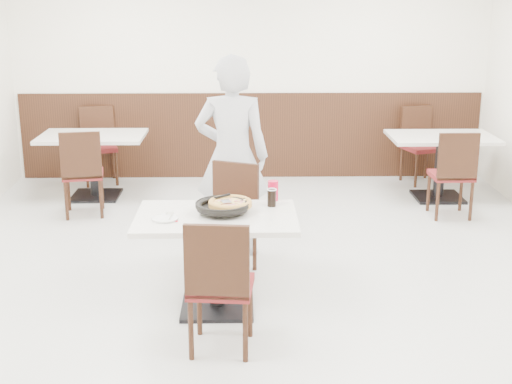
{
  "coord_description": "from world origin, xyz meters",
  "views": [
    {
      "loc": [
        -0.11,
        -5.56,
        2.37
      ],
      "look_at": [
        -0.01,
        -0.3,
        0.87
      ],
      "focal_mm": 50.0,
      "sensor_mm": 36.0,
      "label": 1
    }
  ],
  "objects_px": {
    "main_table": "(217,262)",
    "bg_table_right": "(440,167)",
    "side_plate": "(165,219)",
    "bg_chair_right_near": "(451,173)",
    "pizza_pan": "(223,208)",
    "red_cup": "(273,191)",
    "cola_glass": "(272,198)",
    "chair_far": "(227,222)",
    "pizza": "(230,205)",
    "diner_person": "(232,157)",
    "chair_near": "(221,283)",
    "bg_chair_left_near": "(83,172)",
    "bg_chair_right_far": "(422,146)",
    "bg_chair_left_far": "(99,146)",
    "bg_table_left": "(94,166)"
  },
  "relations": [
    {
      "from": "diner_person",
      "to": "bg_chair_right_far",
      "type": "bearing_deg",
      "value": -130.48
    },
    {
      "from": "bg_chair_right_far",
      "to": "chair_near",
      "type": "bearing_deg",
      "value": 43.34
    },
    {
      "from": "side_plate",
      "to": "red_cup",
      "type": "distance_m",
      "value": 0.95
    },
    {
      "from": "red_cup",
      "to": "bg_chair_left_near",
      "type": "distance_m",
      "value": 2.84
    },
    {
      "from": "red_cup",
      "to": "pizza",
      "type": "bearing_deg",
      "value": -137.26
    },
    {
      "from": "pizza_pan",
      "to": "bg_chair_left_far",
      "type": "relative_size",
      "value": 0.41
    },
    {
      "from": "pizza",
      "to": "diner_person",
      "type": "relative_size",
      "value": 0.18
    },
    {
      "from": "main_table",
      "to": "cola_glass",
      "type": "xyz_separation_m",
      "value": [
        0.42,
        0.22,
        0.44
      ]
    },
    {
      "from": "bg_table_left",
      "to": "bg_chair_left_far",
      "type": "xyz_separation_m",
      "value": [
        -0.06,
        0.64,
        0.1
      ]
    },
    {
      "from": "pizza_pan",
      "to": "side_plate",
      "type": "distance_m",
      "value": 0.44
    },
    {
      "from": "cola_glass",
      "to": "red_cup",
      "type": "height_order",
      "value": "red_cup"
    },
    {
      "from": "side_plate",
      "to": "bg_chair_right_near",
      "type": "distance_m",
      "value": 3.69
    },
    {
      "from": "pizza",
      "to": "pizza_pan",
      "type": "bearing_deg",
      "value": -149.46
    },
    {
      "from": "pizza",
      "to": "red_cup",
      "type": "bearing_deg",
      "value": 42.74
    },
    {
      "from": "pizza_pan",
      "to": "cola_glass",
      "type": "relative_size",
      "value": 2.98
    },
    {
      "from": "bg_chair_left_near",
      "to": "bg_chair_right_near",
      "type": "relative_size",
      "value": 1.0
    },
    {
      "from": "bg_chair_left_near",
      "to": "bg_table_right",
      "type": "height_order",
      "value": "bg_chair_left_near"
    },
    {
      "from": "pizza",
      "to": "cola_glass",
      "type": "xyz_separation_m",
      "value": [
        0.32,
        0.15,
        0.0
      ]
    },
    {
      "from": "side_plate",
      "to": "red_cup",
      "type": "xyz_separation_m",
      "value": [
        0.81,
        0.48,
        0.07
      ]
    },
    {
      "from": "cola_glass",
      "to": "side_plate",
      "type": "bearing_deg",
      "value": -158.01
    },
    {
      "from": "chair_near",
      "to": "bg_chair_left_near",
      "type": "bearing_deg",
      "value": 122.91
    },
    {
      "from": "red_cup",
      "to": "bg_chair_left_far",
      "type": "xyz_separation_m",
      "value": [
        -2.04,
        3.34,
        -0.35
      ]
    },
    {
      "from": "side_plate",
      "to": "bg_table_right",
      "type": "relative_size",
      "value": 0.16
    },
    {
      "from": "pizza_pan",
      "to": "red_cup",
      "type": "bearing_deg",
      "value": 41.21
    },
    {
      "from": "main_table",
      "to": "bg_table_right",
      "type": "height_order",
      "value": "same"
    },
    {
      "from": "cola_glass",
      "to": "red_cup",
      "type": "bearing_deg",
      "value": 83.85
    },
    {
      "from": "side_plate",
      "to": "diner_person",
      "type": "bearing_deg",
      "value": 70.14
    },
    {
      "from": "bg_chair_right_far",
      "to": "pizza",
      "type": "bearing_deg",
      "value": 39.34
    },
    {
      "from": "cola_glass",
      "to": "bg_chair_right_far",
      "type": "xyz_separation_m",
      "value": [
        2.04,
        3.43,
        -0.34
      ]
    },
    {
      "from": "main_table",
      "to": "pizza_pan",
      "type": "distance_m",
      "value": 0.42
    },
    {
      "from": "chair_far",
      "to": "bg_table_right",
      "type": "distance_m",
      "value": 3.34
    },
    {
      "from": "cola_glass",
      "to": "bg_table_right",
      "type": "bearing_deg",
      "value": 52.75
    },
    {
      "from": "red_cup",
      "to": "bg_chair_left_far",
      "type": "bearing_deg",
      "value": 121.37
    },
    {
      "from": "diner_person",
      "to": "bg_chair_left_far",
      "type": "bearing_deg",
      "value": -52.28
    },
    {
      "from": "cola_glass",
      "to": "chair_far",
      "type": "bearing_deg",
      "value": 128.63
    },
    {
      "from": "diner_person",
      "to": "bg_chair_right_near",
      "type": "xyz_separation_m",
      "value": [
        2.33,
        1.06,
        -0.44
      ]
    },
    {
      "from": "main_table",
      "to": "bg_chair_right_near",
      "type": "xyz_separation_m",
      "value": [
        2.43,
        2.28,
        0.1
      ]
    },
    {
      "from": "side_plate",
      "to": "bg_chair_right_near",
      "type": "xyz_separation_m",
      "value": [
        2.8,
        2.38,
        -0.28
      ]
    },
    {
      "from": "chair_far",
      "to": "cola_glass",
      "type": "xyz_separation_m",
      "value": [
        0.36,
        -0.45,
        0.34
      ]
    },
    {
      "from": "pizza",
      "to": "side_plate",
      "type": "distance_m",
      "value": 0.51
    },
    {
      "from": "chair_near",
      "to": "pizza_pan",
      "type": "distance_m",
      "value": 0.74
    },
    {
      "from": "chair_far",
      "to": "diner_person",
      "type": "height_order",
      "value": "diner_person"
    },
    {
      "from": "diner_person",
      "to": "bg_table_right",
      "type": "relative_size",
      "value": 1.53
    },
    {
      "from": "bg_table_right",
      "to": "diner_person",
      "type": "bearing_deg",
      "value": -144.07
    },
    {
      "from": "cola_glass",
      "to": "bg_chair_right_near",
      "type": "height_order",
      "value": "bg_chair_right_near"
    },
    {
      "from": "main_table",
      "to": "chair_far",
      "type": "xyz_separation_m",
      "value": [
        0.06,
        0.67,
        0.1
      ]
    },
    {
      "from": "diner_person",
      "to": "main_table",
      "type": "bearing_deg",
      "value": 88.65
    },
    {
      "from": "cola_glass",
      "to": "diner_person",
      "type": "bearing_deg",
      "value": 107.74
    },
    {
      "from": "side_plate",
      "to": "bg_chair_right_near",
      "type": "height_order",
      "value": "bg_chair_right_near"
    },
    {
      "from": "main_table",
      "to": "side_plate",
      "type": "xyz_separation_m",
      "value": [
        -0.37,
        -0.1,
        0.38
      ]
    }
  ]
}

